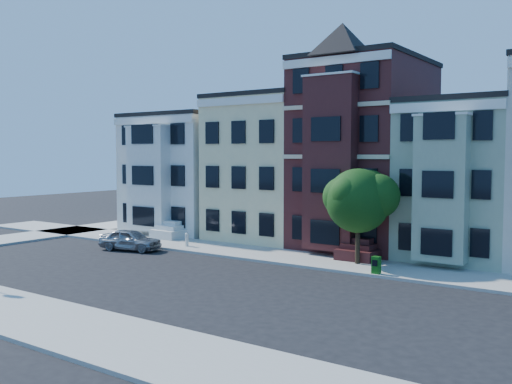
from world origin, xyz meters
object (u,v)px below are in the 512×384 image
Objects in this scene: parked_car at (130,240)px; newspaper_box at (376,265)px; fire_hydrant at (187,241)px; street_tree at (358,205)px.

parked_car is 16.10m from newspaper_box.
fire_hydrant is (2.45, 2.64, -0.19)m from parked_car.
newspaper_box is at bearing -4.12° from fire_hydrant.
street_tree is at bearing 137.15° from newspaper_box.
parked_car is 4.63× the size of newspaper_box.
parked_car is at bearing -132.78° from fire_hydrant.
street_tree reaches higher than parked_car.
street_tree is 1.60× the size of parked_car.
parked_car is 5.81× the size of fire_hydrant.
street_tree is 9.29× the size of fire_hydrant.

